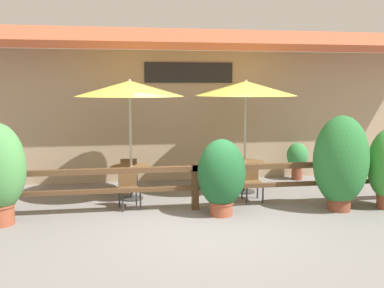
% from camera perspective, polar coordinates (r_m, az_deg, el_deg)
% --- Properties ---
extents(ground_plane, '(60.00, 60.00, 0.00)m').
position_cam_1_polar(ground_plane, '(8.31, 1.65, -10.70)').
color(ground_plane, slate).
extents(building_facade, '(14.28, 1.49, 4.23)m').
position_cam_1_polar(building_facade, '(11.95, -1.99, 5.46)').
color(building_facade, tan).
rests_on(building_facade, ground).
extents(patio_railing, '(10.40, 0.14, 0.95)m').
position_cam_1_polar(patio_railing, '(9.13, 0.43, -4.51)').
color(patio_railing, brown).
rests_on(patio_railing, ground).
extents(patio_umbrella_near, '(2.48, 2.48, 2.79)m').
position_cam_1_polar(patio_umbrella_near, '(9.90, -8.31, 7.30)').
color(patio_umbrella_near, '#B7B2A8').
rests_on(patio_umbrella_near, ground).
extents(dining_table_near, '(0.97, 0.97, 0.78)m').
position_cam_1_polar(dining_table_near, '(10.10, -8.10, -3.84)').
color(dining_table_near, brown).
rests_on(dining_table_near, ground).
extents(chair_near_streetside, '(0.49, 0.49, 0.85)m').
position_cam_1_polar(chair_near_streetside, '(9.38, -8.42, -5.63)').
color(chair_near_streetside, brown).
rests_on(chair_near_streetside, ground).
extents(chair_near_wallside, '(0.44, 0.44, 0.85)m').
position_cam_1_polar(chair_near_wallside, '(10.87, -8.39, -3.81)').
color(chair_near_wallside, brown).
rests_on(chair_near_wallside, ground).
extents(patio_umbrella_middle, '(2.48, 2.48, 2.79)m').
position_cam_1_polar(patio_umbrella_middle, '(10.54, 7.20, 7.33)').
color(patio_umbrella_middle, '#B7B2A8').
rests_on(patio_umbrella_middle, ground).
extents(dining_table_middle, '(0.97, 0.97, 0.78)m').
position_cam_1_polar(dining_table_middle, '(10.72, 7.03, -3.14)').
color(dining_table_middle, brown).
rests_on(dining_table_middle, ground).
extents(chair_middle_streetside, '(0.43, 0.43, 0.85)m').
position_cam_1_polar(chair_middle_streetside, '(10.01, 7.95, -4.79)').
color(chair_middle_streetside, brown).
rests_on(chair_middle_streetside, ground).
extents(chair_middle_wallside, '(0.49, 0.49, 0.85)m').
position_cam_1_polar(chair_middle_wallside, '(11.46, 5.50, -3.17)').
color(chair_middle_wallside, brown).
rests_on(chair_middle_wallside, ground).
extents(potted_plant_tall_tropical, '(1.16, 1.05, 2.03)m').
position_cam_1_polar(potted_plant_tall_tropical, '(9.52, 19.23, -2.21)').
color(potted_plant_tall_tropical, brown).
rests_on(potted_plant_tall_tropical, ground).
extents(potted_plant_broad_leaf, '(0.98, 0.88, 1.57)m').
position_cam_1_polar(potted_plant_broad_leaf, '(8.72, 3.95, -4.15)').
color(potted_plant_broad_leaf, '#9E4C33').
rests_on(potted_plant_broad_leaf, ground).
extents(potted_plant_small_flowering, '(0.60, 0.54, 1.05)m').
position_cam_1_polar(potted_plant_small_flowering, '(12.45, 13.86, -1.79)').
color(potted_plant_small_flowering, brown).
rests_on(potted_plant_small_flowering, ground).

